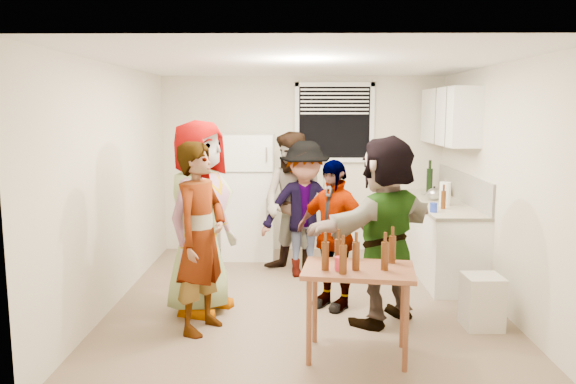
{
  "coord_description": "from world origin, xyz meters",
  "views": [
    {
      "loc": [
        -0.11,
        -5.78,
        2.04
      ],
      "look_at": [
        -0.18,
        0.23,
        1.15
      ],
      "focal_mm": 35.0,
      "sensor_mm": 36.0,
      "label": 1
    }
  ],
  "objects_px": {
    "refrigerator": "(248,196)",
    "guest_orange": "(383,321)",
    "serving_table": "(357,356)",
    "wine_bottle": "(429,192)",
    "beer_bottle_counter": "(443,209)",
    "guest_back_right": "(304,275)",
    "guest_grey": "(202,310)",
    "guest_black": "(332,306)",
    "red_cup": "(340,270)",
    "trash_bin": "(482,302)",
    "guest_stripe": "(203,329)",
    "kettle": "(434,200)",
    "blue_cup": "(433,212)",
    "beer_bottle_table": "(338,267)",
    "guest_back_left": "(294,273)"
  },
  "relations": [
    {
      "from": "serving_table",
      "to": "guest_black",
      "type": "bearing_deg",
      "value": 96.3
    },
    {
      "from": "refrigerator",
      "to": "guest_black",
      "type": "distance_m",
      "value": 2.44
    },
    {
      "from": "kettle",
      "to": "trash_bin",
      "type": "distance_m",
      "value": 2.04
    },
    {
      "from": "guest_back_left",
      "to": "trash_bin",
      "type": "bearing_deg",
      "value": -10.34
    },
    {
      "from": "trash_bin",
      "to": "blue_cup",
      "type": "bearing_deg",
      "value": 100.98
    },
    {
      "from": "beer_bottle_counter",
      "to": "guest_black",
      "type": "xyz_separation_m",
      "value": [
        -1.32,
        -0.76,
        -0.9
      ]
    },
    {
      "from": "refrigerator",
      "to": "kettle",
      "type": "bearing_deg",
      "value": -15.16
    },
    {
      "from": "serving_table",
      "to": "trash_bin",
      "type": "bearing_deg",
      "value": 27.09
    },
    {
      "from": "beer_bottle_counter",
      "to": "beer_bottle_table",
      "type": "relative_size",
      "value": 0.9
    },
    {
      "from": "refrigerator",
      "to": "guest_black",
      "type": "height_order",
      "value": "refrigerator"
    },
    {
      "from": "refrigerator",
      "to": "beer_bottle_counter",
      "type": "distance_m",
      "value": 2.68
    },
    {
      "from": "refrigerator",
      "to": "guest_back_right",
      "type": "xyz_separation_m",
      "value": [
        0.76,
        -0.93,
        -0.85
      ]
    },
    {
      "from": "wine_bottle",
      "to": "beer_bottle_table",
      "type": "distance_m",
      "value": 3.57
    },
    {
      "from": "guest_grey",
      "to": "red_cup",
      "type": "bearing_deg",
      "value": -106.78
    },
    {
      "from": "wine_bottle",
      "to": "guest_orange",
      "type": "bearing_deg",
      "value": -112.01
    },
    {
      "from": "beer_bottle_table",
      "to": "guest_grey",
      "type": "height_order",
      "value": "beer_bottle_table"
    },
    {
      "from": "trash_bin",
      "to": "guest_stripe",
      "type": "bearing_deg",
      "value": -178.02
    },
    {
      "from": "beer_bottle_table",
      "to": "blue_cup",
      "type": "bearing_deg",
      "value": 55.25
    },
    {
      "from": "refrigerator",
      "to": "guest_stripe",
      "type": "xyz_separation_m",
      "value": [
        -0.22,
        -2.68,
        -0.85
      ]
    },
    {
      "from": "beer_bottle_counter",
      "to": "blue_cup",
      "type": "distance_m",
      "value": 0.26
    },
    {
      "from": "beer_bottle_table",
      "to": "red_cup",
      "type": "height_order",
      "value": "beer_bottle_table"
    },
    {
      "from": "beer_bottle_counter",
      "to": "guest_orange",
      "type": "distance_m",
      "value": 1.69
    },
    {
      "from": "beer_bottle_counter",
      "to": "guest_back_right",
      "type": "xyz_separation_m",
      "value": [
        -1.59,
        0.36,
        -0.9
      ]
    },
    {
      "from": "wine_bottle",
      "to": "trash_bin",
      "type": "relative_size",
      "value": 0.66
    },
    {
      "from": "kettle",
      "to": "blue_cup",
      "type": "xyz_separation_m",
      "value": [
        -0.21,
        -0.84,
        0.0
      ]
    },
    {
      "from": "guest_back_right",
      "to": "guest_black",
      "type": "distance_m",
      "value": 1.15
    },
    {
      "from": "red_cup",
      "to": "guest_grey",
      "type": "distance_m",
      "value": 1.88
    },
    {
      "from": "blue_cup",
      "to": "red_cup",
      "type": "bearing_deg",
      "value": -123.31
    },
    {
      "from": "refrigerator",
      "to": "guest_orange",
      "type": "bearing_deg",
      "value": -58.38
    },
    {
      "from": "blue_cup",
      "to": "trash_bin",
      "type": "bearing_deg",
      "value": -79.02
    },
    {
      "from": "guest_stripe",
      "to": "guest_orange",
      "type": "distance_m",
      "value": 1.73
    },
    {
      "from": "blue_cup",
      "to": "guest_back_left",
      "type": "distance_m",
      "value": 1.9
    },
    {
      "from": "trash_bin",
      "to": "guest_black",
      "type": "distance_m",
      "value": 1.5
    },
    {
      "from": "red_cup",
      "to": "guest_back_right",
      "type": "distance_m",
      "value": 2.5
    },
    {
      "from": "wine_bottle",
      "to": "beer_bottle_counter",
      "type": "xyz_separation_m",
      "value": [
        -0.15,
        -1.31,
        0.0
      ]
    },
    {
      "from": "guest_black",
      "to": "guest_orange",
      "type": "xyz_separation_m",
      "value": [
        0.47,
        -0.4,
        0.0
      ]
    },
    {
      "from": "beer_bottle_counter",
      "to": "serving_table",
      "type": "xyz_separation_m",
      "value": [
        -1.19,
        -1.94,
        -0.9
      ]
    },
    {
      "from": "beer_bottle_counter",
      "to": "guest_stripe",
      "type": "relative_size",
      "value": 0.12
    },
    {
      "from": "guest_grey",
      "to": "refrigerator",
      "type": "bearing_deg",
      "value": 15.64
    },
    {
      "from": "guest_grey",
      "to": "guest_back_left",
      "type": "xyz_separation_m",
      "value": [
        0.94,
        1.32,
        0.0
      ]
    },
    {
      "from": "guest_black",
      "to": "red_cup",
      "type": "bearing_deg",
      "value": -51.63
    },
    {
      "from": "guest_stripe",
      "to": "guest_orange",
      "type": "relative_size",
      "value": 0.97
    },
    {
      "from": "serving_table",
      "to": "beer_bottle_table",
      "type": "xyz_separation_m",
      "value": [
        -0.16,
        0.02,
        0.76
      ]
    },
    {
      "from": "beer_bottle_table",
      "to": "guest_back_right",
      "type": "xyz_separation_m",
      "value": [
        -0.24,
        2.28,
        -0.76
      ]
    },
    {
      "from": "refrigerator",
      "to": "guest_grey",
      "type": "distance_m",
      "value": 2.36
    },
    {
      "from": "refrigerator",
      "to": "serving_table",
      "type": "bearing_deg",
      "value": -70.14
    },
    {
      "from": "beer_bottle_counter",
      "to": "guest_black",
      "type": "bearing_deg",
      "value": -150.13
    },
    {
      "from": "serving_table",
      "to": "wine_bottle",
      "type": "bearing_deg",
      "value": 67.65
    },
    {
      "from": "guest_grey",
      "to": "guest_orange",
      "type": "xyz_separation_m",
      "value": [
        1.81,
        -0.26,
        0.0
      ]
    },
    {
      "from": "beer_bottle_table",
      "to": "guest_back_right",
      "type": "height_order",
      "value": "beer_bottle_table"
    }
  ]
}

